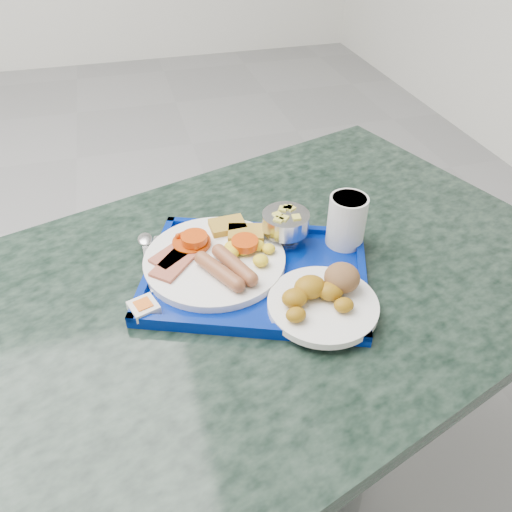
{
  "coord_description": "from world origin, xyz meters",
  "views": [
    {
      "loc": [
        0.97,
        -1.41,
        1.36
      ],
      "look_at": [
        1.15,
        -0.75,
        0.79
      ],
      "focal_mm": 35.0,
      "sensor_mm": 36.0,
      "label": 1
    }
  ],
  "objects_px": {
    "bread_plate": "(324,296)",
    "fruit_bowl": "(286,223)",
    "tray": "(256,275)",
    "table": "(264,342)",
    "juice_cup": "(347,219)",
    "main_plate": "(217,256)"
  },
  "relations": [
    {
      "from": "juice_cup",
      "to": "bread_plate",
      "type": "bearing_deg",
      "value": -124.06
    },
    {
      "from": "bread_plate",
      "to": "tray",
      "type": "bearing_deg",
      "value": 128.9
    },
    {
      "from": "bread_plate",
      "to": "fruit_bowl",
      "type": "relative_size",
      "value": 2.04
    },
    {
      "from": "main_plate",
      "to": "fruit_bowl",
      "type": "distance_m",
      "value": 0.15
    },
    {
      "from": "table",
      "to": "fruit_bowl",
      "type": "bearing_deg",
      "value": 50.03
    },
    {
      "from": "table",
      "to": "juice_cup",
      "type": "xyz_separation_m",
      "value": [
        0.17,
        0.04,
        0.26
      ]
    },
    {
      "from": "table",
      "to": "tray",
      "type": "bearing_deg",
      "value": -158.74
    },
    {
      "from": "bread_plate",
      "to": "fruit_bowl",
      "type": "height_order",
      "value": "fruit_bowl"
    },
    {
      "from": "bread_plate",
      "to": "juice_cup",
      "type": "height_order",
      "value": "juice_cup"
    },
    {
      "from": "main_plate",
      "to": "juice_cup",
      "type": "height_order",
      "value": "juice_cup"
    },
    {
      "from": "table",
      "to": "juice_cup",
      "type": "bearing_deg",
      "value": 11.79
    },
    {
      "from": "table",
      "to": "tray",
      "type": "height_order",
      "value": "tray"
    },
    {
      "from": "main_plate",
      "to": "fruit_bowl",
      "type": "bearing_deg",
      "value": 12.62
    },
    {
      "from": "tray",
      "to": "fruit_bowl",
      "type": "distance_m",
      "value": 0.13
    },
    {
      "from": "bread_plate",
      "to": "juice_cup",
      "type": "distance_m",
      "value": 0.19
    },
    {
      "from": "main_plate",
      "to": "tray",
      "type": "bearing_deg",
      "value": -39.39
    },
    {
      "from": "table",
      "to": "juice_cup",
      "type": "relative_size",
      "value": 13.37
    },
    {
      "from": "juice_cup",
      "to": "fruit_bowl",
      "type": "bearing_deg",
      "value": 160.66
    },
    {
      "from": "bread_plate",
      "to": "fruit_bowl",
      "type": "bearing_deg",
      "value": 91.84
    },
    {
      "from": "table",
      "to": "bread_plate",
      "type": "bearing_deg",
      "value": -59.69
    },
    {
      "from": "tray",
      "to": "fruit_bowl",
      "type": "height_order",
      "value": "fruit_bowl"
    },
    {
      "from": "tray",
      "to": "bread_plate",
      "type": "xyz_separation_m",
      "value": [
        0.09,
        -0.11,
        0.02
      ]
    }
  ]
}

